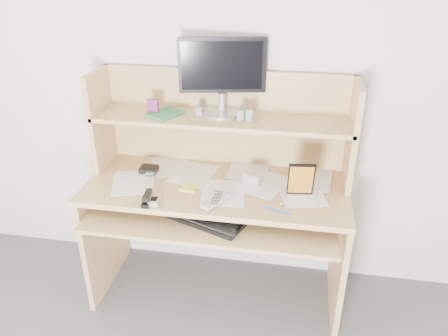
% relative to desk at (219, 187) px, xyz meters
% --- Properties ---
extents(back_wall, '(3.60, 0.04, 2.50)m').
position_rel_desk_xyz_m(back_wall, '(0.00, 0.24, 0.56)').
color(back_wall, silver).
rests_on(back_wall, floor).
extents(desk, '(1.40, 0.70, 1.30)m').
position_rel_desk_xyz_m(desk, '(0.00, 0.00, 0.00)').
color(desk, tan).
rests_on(desk, floor).
extents(paper_clutter, '(1.32, 0.54, 0.01)m').
position_rel_desk_xyz_m(paper_clutter, '(0.00, -0.08, 0.06)').
color(paper_clutter, silver).
rests_on(paper_clutter, desk).
extents(keyboard, '(0.48, 0.32, 0.03)m').
position_rel_desk_xyz_m(keyboard, '(-0.04, -0.28, -0.03)').
color(keyboard, black).
rests_on(keyboard, desk).
extents(tv_remote, '(0.14, 0.19, 0.02)m').
position_rel_desk_xyz_m(tv_remote, '(0.04, -0.26, 0.07)').
color(tv_remote, '#A7A6A1').
rests_on(tv_remote, paper_clutter).
extents(flip_phone, '(0.06, 0.10, 0.03)m').
position_rel_desk_xyz_m(flip_phone, '(-0.27, -0.31, 0.07)').
color(flip_phone, silver).
rests_on(flip_phone, paper_clutter).
extents(stapler, '(0.06, 0.14, 0.04)m').
position_rel_desk_xyz_m(stapler, '(-0.31, -0.31, 0.08)').
color(stapler, black).
rests_on(stapler, paper_clutter).
extents(wallet, '(0.10, 0.08, 0.02)m').
position_rel_desk_xyz_m(wallet, '(-0.41, 0.00, 0.07)').
color(wallet, black).
rests_on(wallet, paper_clutter).
extents(sticky_note_pad, '(0.09, 0.09, 0.01)m').
position_rel_desk_xyz_m(sticky_note_pad, '(-0.14, -0.14, 0.06)').
color(sticky_note_pad, '#D0D638').
rests_on(sticky_note_pad, desk).
extents(digital_camera, '(0.10, 0.06, 0.06)m').
position_rel_desk_xyz_m(digital_camera, '(0.19, -0.05, 0.09)').
color(digital_camera, '#B9B9BC').
rests_on(digital_camera, paper_clutter).
extents(game_case, '(0.13, 0.03, 0.19)m').
position_rel_desk_xyz_m(game_case, '(0.44, -0.13, 0.16)').
color(game_case, black).
rests_on(game_case, paper_clutter).
extents(blue_pen, '(0.14, 0.05, 0.01)m').
position_rel_desk_xyz_m(blue_pen, '(0.34, -0.29, 0.07)').
color(blue_pen, '#1A3AC5').
rests_on(blue_pen, paper_clutter).
extents(card_box, '(0.06, 0.03, 0.09)m').
position_rel_desk_xyz_m(card_box, '(-0.37, 0.04, 0.43)').
color(card_box, maroon).
rests_on(card_box, desk).
extents(shelf_book, '(0.20, 0.22, 0.02)m').
position_rel_desk_xyz_m(shelf_book, '(-0.30, 0.04, 0.40)').
color(shelf_book, '#36885A').
rests_on(shelf_book, desk).
extents(chip_stack_a, '(0.06, 0.06, 0.06)m').
position_rel_desk_xyz_m(chip_stack_a, '(0.11, 0.04, 0.42)').
color(chip_stack_a, black).
rests_on(chip_stack_a, desk).
extents(chip_stack_b, '(0.04, 0.04, 0.07)m').
position_rel_desk_xyz_m(chip_stack_b, '(0.15, 0.03, 0.42)').
color(chip_stack_b, white).
rests_on(chip_stack_b, desk).
extents(chip_stack_c, '(0.04, 0.04, 0.05)m').
position_rel_desk_xyz_m(chip_stack_c, '(-0.12, 0.07, 0.41)').
color(chip_stack_c, black).
rests_on(chip_stack_c, desk).
extents(chip_stack_d, '(0.04, 0.04, 0.06)m').
position_rel_desk_xyz_m(chip_stack_d, '(0.12, 0.08, 0.42)').
color(chip_stack_d, silver).
rests_on(chip_stack_d, desk).
extents(monitor, '(0.46, 0.23, 0.40)m').
position_rel_desk_xyz_m(monitor, '(-0.01, 0.15, 0.60)').
color(monitor, '#BCBCC1').
rests_on(monitor, desk).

